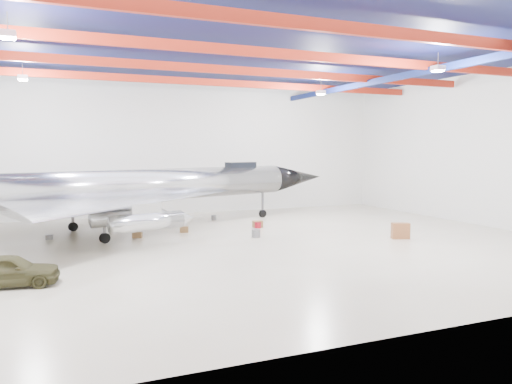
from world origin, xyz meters
name	(u,v)px	position (x,y,z in m)	size (l,w,h in m)	color
floor	(219,246)	(0.00, 0.00, 0.00)	(40.00, 40.00, 0.00)	#BDB096
wall_back	(162,149)	(0.00, 15.00, 5.50)	(40.00, 40.00, 0.00)	silver
wall_right	(485,149)	(20.00, 0.00, 5.50)	(30.00, 30.00, 0.00)	silver
ceiling	(218,49)	(0.00, 0.00, 11.00)	(40.00, 40.00, 0.00)	#0A0F38
ceiling_structure	(218,62)	(0.00, 0.00, 10.32)	(39.50, 29.50, 1.08)	maroon
jet_aircraft	(150,190)	(-2.47, 7.33, 2.75)	(30.15, 21.72, 8.40)	silver
jeep	(8,270)	(-10.45, -4.57, 0.67)	(1.58, 3.92, 1.34)	#39361C
desk	(400,231)	(11.12, -1.99, 0.49)	(1.07, 0.54, 0.98)	brown
crate_ply	(137,234)	(-3.81, 4.66, 0.20)	(0.57, 0.45, 0.40)	olive
toolbox_red	(119,226)	(-4.41, 8.84, 0.18)	(0.51, 0.40, 0.35)	maroon
engine_drum	(256,233)	(3.08, 1.89, 0.25)	(0.55, 0.55, 0.49)	#59595B
parts_bin	(258,224)	(4.73, 5.54, 0.23)	(0.65, 0.52, 0.46)	olive
crate_small	(49,237)	(-8.88, 6.08, 0.14)	(0.41, 0.33, 0.28)	#59595B
tool_chest	(258,225)	(4.62, 5.23, 0.20)	(0.45, 0.45, 0.41)	maroon
oil_barrel	(184,229)	(-0.60, 5.46, 0.19)	(0.55, 0.44, 0.38)	olive
spares_box	(214,217)	(3.02, 10.31, 0.18)	(0.40, 0.40, 0.36)	#59595B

